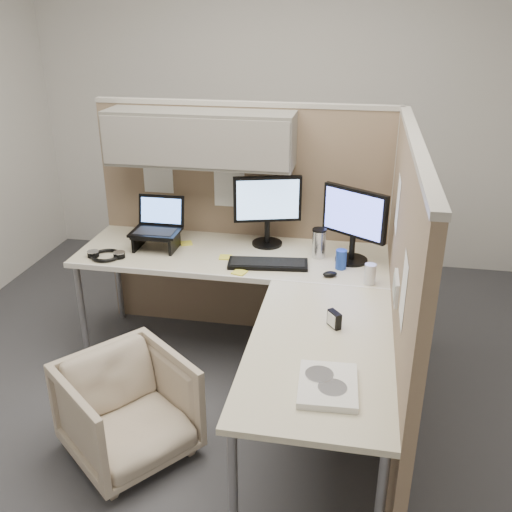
% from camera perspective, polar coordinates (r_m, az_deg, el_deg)
% --- Properties ---
extents(ground, '(4.50, 4.50, 0.00)m').
position_cam_1_polar(ground, '(3.55, -2.40, -14.17)').
color(ground, '#36363B').
rests_on(ground, ground).
extents(partition_back, '(2.00, 0.36, 1.63)m').
position_cam_1_polar(partition_back, '(3.82, -3.08, 7.17)').
color(partition_back, '#89715A').
rests_on(partition_back, ground).
extents(partition_right, '(0.07, 2.03, 1.63)m').
position_cam_1_polar(partition_right, '(3.00, 14.07, -4.06)').
color(partition_right, '#89715A').
rests_on(partition_right, ground).
extents(desk, '(2.00, 1.98, 0.73)m').
position_cam_1_polar(desk, '(3.27, 0.03, -3.51)').
color(desk, beige).
rests_on(desk, ground).
extents(office_chair, '(0.79, 0.80, 0.60)m').
position_cam_1_polar(office_chair, '(3.09, -12.71, -14.40)').
color(office_chair, '#C0AE98').
rests_on(office_chair, ground).
extents(monitor_left, '(0.43, 0.20, 0.47)m').
position_cam_1_polar(monitor_left, '(3.70, 1.15, 5.11)').
color(monitor_left, black).
rests_on(monitor_left, desk).
extents(monitor_right, '(0.39, 0.27, 0.47)m').
position_cam_1_polar(monitor_right, '(3.49, 9.77, 3.63)').
color(monitor_right, black).
rests_on(monitor_right, desk).
extents(laptop_station, '(0.31, 0.27, 0.32)m').
position_cam_1_polar(laptop_station, '(3.76, -9.86, 2.63)').
color(laptop_station, black).
rests_on(laptop_station, desk).
extents(keyboard, '(0.50, 0.22, 0.02)m').
position_cam_1_polar(keyboard, '(3.47, 1.20, -0.79)').
color(keyboard, black).
rests_on(keyboard, desk).
extents(mouse, '(0.10, 0.08, 0.03)m').
position_cam_1_polar(mouse, '(3.36, 7.41, -1.80)').
color(mouse, black).
rests_on(mouse, desk).
extents(travel_mug, '(0.09, 0.09, 0.19)m').
position_cam_1_polar(travel_mug, '(3.58, 6.31, 1.30)').
color(travel_mug, silver).
rests_on(travel_mug, desk).
extents(soda_can_green, '(0.07, 0.07, 0.12)m').
position_cam_1_polar(soda_can_green, '(3.29, 11.33, -1.79)').
color(soda_can_green, silver).
rests_on(soda_can_green, desk).
extents(soda_can_silver, '(0.07, 0.07, 0.12)m').
position_cam_1_polar(soda_can_silver, '(3.45, 8.50, -0.34)').
color(soda_can_silver, '#1E3FA5').
rests_on(soda_can_silver, desk).
extents(sticky_note_b, '(0.10, 0.10, 0.01)m').
position_cam_1_polar(sticky_note_b, '(3.38, -1.66, -1.65)').
color(sticky_note_b, yellow).
rests_on(sticky_note_b, desk).
extents(sticky_note_c, '(0.10, 0.10, 0.01)m').
position_cam_1_polar(sticky_note_c, '(3.83, -6.98, 1.28)').
color(sticky_note_c, yellow).
rests_on(sticky_note_c, desk).
extents(sticky_note_d, '(0.08, 0.08, 0.01)m').
position_cam_1_polar(sticky_note_d, '(3.59, -3.08, -0.12)').
color(sticky_note_d, yellow).
rests_on(sticky_note_d, desk).
extents(headphones, '(0.24, 0.21, 0.03)m').
position_cam_1_polar(headphones, '(3.71, -14.75, 0.08)').
color(headphones, black).
rests_on(headphones, desk).
extents(paper_stack, '(0.26, 0.32, 0.03)m').
position_cam_1_polar(paper_stack, '(2.43, 7.19, -12.71)').
color(paper_stack, white).
rests_on(paper_stack, desk).
extents(desk_clock, '(0.08, 0.09, 0.08)m').
position_cam_1_polar(desk_clock, '(2.84, 7.82, -6.29)').
color(desk_clock, black).
rests_on(desk_clock, desk).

